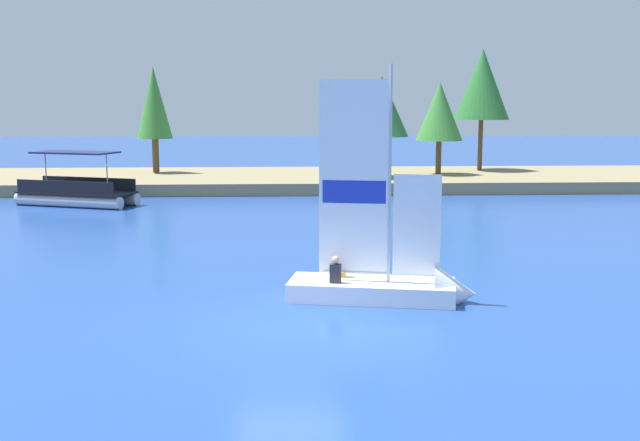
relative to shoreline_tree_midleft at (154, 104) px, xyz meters
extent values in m
plane|color=#234793|center=(8.09, -31.48, -4.96)|extent=(200.00, 200.00, 0.00)
cube|color=#897A56|center=(8.09, -1.58, -4.62)|extent=(80.00, 11.09, 0.67)
cylinder|color=brown|center=(0.00, 0.00, -3.22)|extent=(0.41, 0.41, 2.13)
cone|color=#387F33|center=(0.00, 0.00, 0.05)|extent=(2.18, 2.18, 4.41)
cylinder|color=brown|center=(13.68, -3.72, -3.09)|extent=(0.36, 0.36, 2.40)
cone|color=#286B2D|center=(13.68, -3.72, -0.15)|extent=(3.18, 3.18, 3.49)
cylinder|color=brown|center=(17.45, -1.98, -3.25)|extent=(0.34, 0.34, 2.07)
cone|color=#387F33|center=(17.45, -1.98, -0.47)|extent=(2.83, 2.83, 3.49)
cylinder|color=brown|center=(20.76, 0.86, -2.65)|extent=(0.30, 0.30, 3.27)
cone|color=#286B2D|center=(20.76, 0.86, 1.22)|extent=(3.54, 3.54, 4.48)
cube|color=white|center=(10.20, -28.93, -4.72)|extent=(4.44, 2.35, 0.48)
cone|color=white|center=(12.27, -29.35, -4.72)|extent=(1.31, 1.58, 1.40)
cylinder|color=#B7B7BC|center=(10.61, -29.01, -1.75)|extent=(0.08, 0.08, 5.45)
cube|color=white|center=(9.74, -28.84, -1.81)|extent=(1.76, 0.38, 4.83)
cube|color=#1E33B2|center=(9.74, -28.84, -2.19)|extent=(1.58, 0.35, 0.58)
cube|color=white|center=(11.30, -29.15, -3.00)|extent=(1.17, 0.26, 2.55)
cylinder|color=#B7B7BC|center=(9.74, -28.84, -4.26)|extent=(1.76, 0.41, 0.06)
cube|color=#26262D|center=(9.26, -29.09, -4.24)|extent=(0.31, 0.25, 0.48)
sphere|color=tan|center=(9.26, -29.09, -3.89)|extent=(0.20, 0.20, 0.20)
cube|color=orange|center=(9.42, -28.43, -4.22)|extent=(0.31, 0.25, 0.52)
sphere|color=tan|center=(9.42, -28.43, -3.85)|extent=(0.20, 0.20, 0.20)
cylinder|color=#B2B2B7|center=(-1.92, -9.55, -4.66)|extent=(5.70, 2.65, 0.60)
cylinder|color=#B2B2B7|center=(-2.46, -10.95, -4.66)|extent=(5.70, 2.65, 0.60)
cube|color=black|center=(-2.19, -10.25, -4.31)|extent=(6.02, 3.97, 0.10)
cube|color=black|center=(-1.85, -9.35, -3.96)|extent=(5.08, 2.02, 0.60)
cube|color=black|center=(-2.53, -11.15, -3.96)|extent=(5.08, 2.02, 0.60)
cylinder|color=#B2B2B7|center=(-0.54, -10.87, -3.33)|extent=(0.06, 0.06, 1.86)
cylinder|color=#B2B2B7|center=(-3.84, -9.62, -3.33)|extent=(0.06, 0.06, 1.86)
cube|color=#1E234C|center=(-2.19, -10.25, -2.36)|extent=(4.40, 3.19, 0.08)
camera|label=1|loc=(7.95, -47.67, 0.02)|focal=42.37mm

